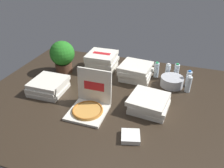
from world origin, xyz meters
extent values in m
cube|color=#2D2319|center=(0.00, 0.00, -0.01)|extent=(3.20, 2.40, 0.02)
cube|color=silver|center=(-0.18, -0.35, 0.01)|extent=(0.40, 0.40, 0.03)
cylinder|color=#C6893D|center=(-0.18, -0.35, 0.04)|extent=(0.34, 0.34, 0.02)
torus|color=#A96324|center=(-0.18, -0.35, 0.05)|extent=(0.33, 0.33, 0.02)
cube|color=silver|center=(-0.18, -0.13, 0.23)|extent=(0.40, 0.05, 0.40)
cube|color=red|center=(-0.18, -0.15, 0.23)|extent=(0.24, 0.01, 0.10)
cube|color=silver|center=(-0.41, 0.68, 0.03)|extent=(0.40, 0.40, 0.05)
cube|color=silver|center=(-0.42, 0.70, 0.08)|extent=(0.41, 0.41, 0.05)
cube|color=silver|center=(-0.40, 0.69, 0.13)|extent=(0.40, 0.40, 0.05)
cube|color=silver|center=(-0.41, 0.69, 0.18)|extent=(0.42, 0.42, 0.05)
cube|color=red|center=(-0.41, 0.69, 0.21)|extent=(0.26, 0.09, 0.00)
cube|color=silver|center=(-0.41, 0.68, 0.23)|extent=(0.40, 0.40, 0.05)
cube|color=red|center=(-0.41, 0.68, 0.26)|extent=(0.26, 0.07, 0.00)
cube|color=silver|center=(0.13, 0.59, 0.03)|extent=(0.40, 0.40, 0.05)
cube|color=red|center=(0.13, 0.59, 0.05)|extent=(0.26, 0.07, 0.00)
cube|color=silver|center=(0.14, 0.59, 0.08)|extent=(0.42, 0.42, 0.05)
cube|color=silver|center=(0.12, 0.58, 0.13)|extent=(0.41, 0.41, 0.05)
cube|color=red|center=(0.12, 0.58, 0.16)|extent=(0.26, 0.08, 0.00)
cube|color=silver|center=(0.12, 0.58, 0.18)|extent=(0.44, 0.44, 0.05)
cube|color=silver|center=(-0.82, -0.10, 0.03)|extent=(0.41, 0.41, 0.05)
cube|color=silver|center=(-0.83, -0.10, 0.08)|extent=(0.40, 0.40, 0.05)
cube|color=red|center=(-0.83, -0.10, 0.10)|extent=(0.26, 0.08, 0.00)
cube|color=silver|center=(-0.82, -0.08, 0.13)|extent=(0.40, 0.40, 0.05)
cube|color=silver|center=(0.43, -0.05, 0.03)|extent=(0.43, 0.43, 0.05)
cube|color=silver|center=(0.43, -0.05, 0.08)|extent=(0.42, 0.42, 0.05)
cube|color=silver|center=(0.42, -0.06, 0.13)|extent=(0.45, 0.45, 0.05)
cylinder|color=#B7BABF|center=(0.62, 0.53, 0.06)|extent=(0.29, 0.29, 0.12)
cylinder|color=white|center=(0.82, 0.45, 0.10)|extent=(0.07, 0.07, 0.21)
cylinder|color=white|center=(0.82, 0.45, 0.22)|extent=(0.04, 0.04, 0.02)
cylinder|color=white|center=(0.54, 0.71, 0.10)|extent=(0.07, 0.07, 0.21)
cylinder|color=white|center=(0.54, 0.71, 0.22)|extent=(0.04, 0.04, 0.02)
cylinder|color=white|center=(0.82, 0.59, 0.10)|extent=(0.07, 0.07, 0.21)
cylinder|color=blue|center=(0.82, 0.59, 0.22)|extent=(0.04, 0.04, 0.02)
cylinder|color=white|center=(0.66, 0.75, 0.10)|extent=(0.07, 0.07, 0.21)
cylinder|color=#239951|center=(0.66, 0.75, 0.22)|extent=(0.04, 0.04, 0.02)
cylinder|color=silver|center=(0.39, 0.71, 0.10)|extent=(0.07, 0.07, 0.21)
cylinder|color=#239951|center=(0.39, 0.71, 0.22)|extent=(0.04, 0.04, 0.02)
cylinder|color=#513323|center=(-0.91, 0.45, 0.07)|extent=(0.24, 0.24, 0.14)
sphere|color=#226F1E|center=(-0.91, 0.45, 0.29)|extent=(0.35, 0.35, 0.35)
cube|color=white|center=(0.35, -0.57, 0.02)|extent=(0.21, 0.21, 0.05)
camera|label=1|loc=(0.66, -2.04, 1.49)|focal=35.01mm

